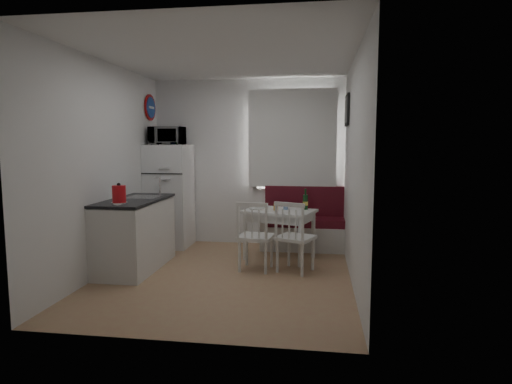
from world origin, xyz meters
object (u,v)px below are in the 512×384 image
dining_table (280,215)px  chair_right (295,229)px  kitchen_counter (136,233)px  chair_left (255,229)px  fridge (170,196)px  microwave (167,136)px  bench (305,228)px  wine_bottle (305,199)px  kettle (119,194)px

dining_table → chair_right: chair_right is taller
kitchen_counter → chair_left: size_ratio=2.78×
chair_right → dining_table: bearing=133.6°
fridge → microwave: bearing=-90.0°
bench → kitchen_counter: bearing=-147.4°
chair_right → wine_bottle: 0.82m
kitchen_counter → dining_table: 1.93m
bench → chair_left: (-0.59, -1.29, 0.23)m
kettle → bench: bearing=42.1°
kitchen_counter → wine_bottle: 2.32m
fridge → kettle: fridge is taller
fridge → microwave: (0.00, -0.05, 0.93)m
fridge → microwave: 0.93m
dining_table → wine_bottle: (0.35, 0.10, 0.22)m
dining_table → microwave: microwave is taller
bench → fridge: fridge is taller
kitchen_counter → microwave: bearing=89.1°
kitchen_counter → chair_left: (1.53, 0.07, 0.09)m
microwave → wine_bottle: (2.11, -0.36, -0.88)m
kitchen_counter → chair_right: size_ratio=2.44×
kitchen_counter → kettle: kitchen_counter is taller
kitchen_counter → chair_left: bearing=2.6°
chair_left → wine_bottle: 1.01m
kitchen_counter → microwave: 1.74m
dining_table → microwave: (-1.76, 0.46, 1.11)m
chair_right → chair_left: bearing=-157.2°
kitchen_counter → microwave: (0.02, 1.19, 1.26)m
microwave → kettle: 1.85m
fridge → wine_bottle: bearing=-11.1°
chair_right → fridge: size_ratio=0.34×
bench → dining_table: size_ratio=1.24×
chair_left → fridge: fridge is taller
kitchen_counter → chair_right: kitchen_counter is taller
microwave → chair_right: bearing=-29.2°
bench → dining_table: (-0.34, -0.62, 0.30)m
kitchen_counter → microwave: size_ratio=2.65×
fridge → dining_table: bearing=-16.3°
dining_table → kettle: kettle is taller
bench → microwave: (-2.10, -0.16, 1.40)m
microwave → kettle: microwave is taller
chair_left → chair_right: chair_right is taller
dining_table → wine_bottle: wine_bottle is taller
kitchen_counter → microwave: microwave is taller
bench → chair_right: bearing=-93.9°
chair_left → kettle: (-1.48, -0.59, 0.47)m
chair_left → kettle: kettle is taller
fridge → microwave: microwave is taller
chair_right → microwave: size_ratio=1.09×
chair_right → microwave: microwave is taller
kettle → kitchen_counter: bearing=95.5°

